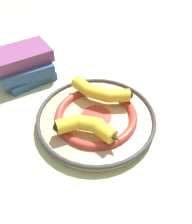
{
  "coord_description": "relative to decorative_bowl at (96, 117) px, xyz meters",
  "views": [
    {
      "loc": [
        -0.16,
        -0.38,
        0.49
      ],
      "look_at": [
        0.01,
        0.02,
        0.04
      ],
      "focal_mm": 35.0,
      "sensor_mm": 36.0,
      "label": 1
    }
  ],
  "objects": [
    {
      "name": "ground_plane",
      "position": [
        -0.01,
        -0.02,
        -0.02
      ],
      "size": [
        2.8,
        2.8,
        0.0
      ],
      "primitive_type": "plane",
      "color": "#B2C693"
    },
    {
      "name": "decorative_bowl",
      "position": [
        0.0,
        0.0,
        0.0
      ],
      "size": [
        0.35,
        0.35,
        0.04
      ],
      "color": "tan",
      "rests_on": "ground_plane"
    },
    {
      "name": "banana_a",
      "position": [
        -0.05,
        -0.05,
        0.04
      ],
      "size": [
        0.15,
        0.13,
        0.04
      ],
      "rotation": [
        0.0,
        0.0,
        2.51
      ],
      "color": "gold",
      "rests_on": "decorative_bowl"
    },
    {
      "name": "banana_b",
      "position": [
        0.04,
        0.06,
        0.04
      ],
      "size": [
        0.15,
        0.17,
        0.04
      ],
      "rotation": [
        0.0,
        0.0,
        -0.8
      ],
      "color": "gold",
      "rests_on": "decorative_bowl"
    },
    {
      "name": "book_stack",
      "position": [
        -0.14,
        0.31,
        0.04
      ],
      "size": [
        0.21,
        0.18,
        0.11
      ],
      "rotation": [
        0.0,
        0.0,
        0.13
      ],
      "color": "#2D4C84",
      "rests_on": "ground_plane"
    }
  ]
}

